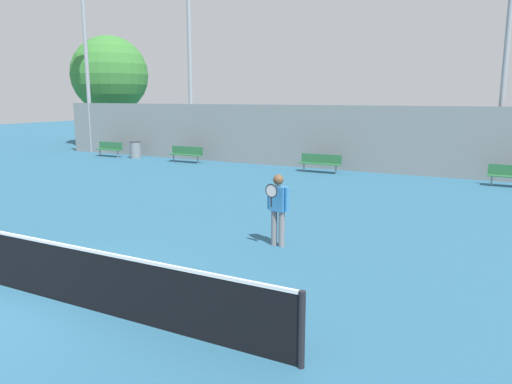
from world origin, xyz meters
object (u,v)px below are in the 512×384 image
at_px(bench_by_gate, 512,174).
at_px(light_pole_near_left, 86,45).
at_px(bench_courtside_far, 186,153).
at_px(light_pole_center_back, 508,32).
at_px(bench_courtside_near, 110,148).
at_px(trash_bin, 136,150).
at_px(light_pole_far_right, 190,55).
at_px(bench_adjacent_court, 320,161).
at_px(tree_green_broad, 110,75).
at_px(tennis_player, 278,205).
at_px(tennis_net, 33,266).

xyz_separation_m(bench_by_gate, light_pole_near_left, (-23.20, 1.19, 5.91)).
relative_size(bench_courtside_far, light_pole_center_back, 0.20).
xyz_separation_m(bench_courtside_near, trash_bin, (1.82, 0.14, -0.03)).
bearing_deg(light_pole_far_right, bench_courtside_far, -67.15).
bearing_deg(bench_adjacent_court, tree_green_broad, 162.89).
height_order(tennis_player, light_pole_center_back, light_pole_center_back).
distance_m(tennis_player, bench_by_gate, 11.95).
bearing_deg(tree_green_broad, light_pole_near_left, -60.70).
height_order(bench_courtside_near, light_pole_far_right, light_pole_far_right).
distance_m(tennis_net, tennis_player, 5.21).
bearing_deg(light_pole_near_left, bench_by_gate, -2.94).
distance_m(bench_courtside_far, bench_by_gate, 15.16).
bearing_deg(trash_bin, bench_courtside_near, -175.74).
bearing_deg(tennis_player, tree_green_broad, 148.57).
relative_size(tennis_player, bench_adjacent_court, 0.86).
relative_size(bench_adjacent_court, tree_green_broad, 0.26).
xyz_separation_m(bench_courtside_far, light_pole_near_left, (-8.05, 1.19, 5.90)).
xyz_separation_m(tennis_player, bench_by_gate, (4.47, 11.07, -0.46)).
bearing_deg(bench_courtside_near, tennis_player, -34.56).
xyz_separation_m(tennis_net, light_pole_far_right, (-8.78, 16.91, 5.03)).
bearing_deg(bench_courtside_near, light_pole_near_left, 155.85).
relative_size(tennis_net, light_pole_far_right, 1.10).
bearing_deg(bench_adjacent_court, light_pole_near_left, 175.60).
height_order(bench_courtside_far, light_pole_center_back, light_pole_center_back).
bearing_deg(trash_bin, light_pole_center_back, 5.22).
height_order(bench_adjacent_court, light_pole_center_back, light_pole_center_back).
height_order(bench_courtside_far, trash_bin, trash_bin).
bearing_deg(bench_courtside_far, light_pole_far_right, 112.85).
relative_size(tennis_net, tennis_player, 6.08).
height_order(bench_courtside_near, trash_bin, trash_bin).
height_order(light_pole_near_left, light_pole_center_back, light_pole_near_left).
bearing_deg(bench_courtside_far, tennis_player, -46.01).
relative_size(bench_adjacent_court, light_pole_near_left, 0.18).
bearing_deg(bench_adjacent_court, trash_bin, 179.30).
distance_m(light_pole_near_left, trash_bin, 7.51).
bearing_deg(tennis_net, bench_by_gate, 66.20).
distance_m(bench_courtside_far, light_pole_far_right, 5.24).
xyz_separation_m(tennis_player, light_pole_center_back, (3.82, 12.86, 4.95)).
distance_m(bench_by_gate, trash_bin, 18.73).
bearing_deg(tennis_player, light_pole_near_left, 153.45).
xyz_separation_m(trash_bin, tree_green_broad, (-6.90, 5.38, 4.40)).
distance_m(tennis_player, bench_courtside_near, 19.52).
distance_m(bench_by_gate, light_pole_center_back, 5.73).
distance_m(bench_courtside_near, trash_bin, 1.82).
xyz_separation_m(bench_courtside_near, bench_adjacent_court, (12.83, 0.00, 0.00)).
bearing_deg(light_pole_far_right, bench_courtside_near, -165.48).
distance_m(tennis_player, bench_courtside_far, 15.40).
relative_size(bench_by_gate, light_pole_far_right, 0.18).
relative_size(tennis_player, bench_by_gate, 0.98).
height_order(tennis_net, trash_bin, tennis_net).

